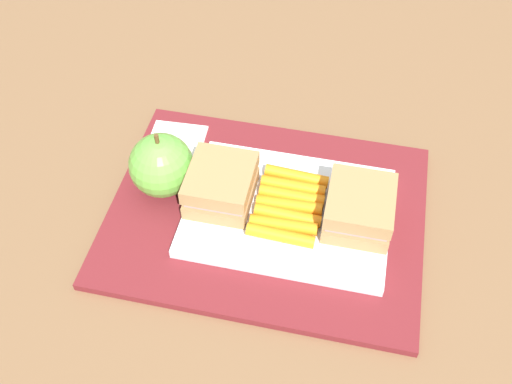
{
  "coord_description": "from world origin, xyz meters",
  "views": [
    {
      "loc": [
        -0.08,
        0.42,
        0.56
      ],
      "look_at": [
        0.01,
        0.0,
        0.04
      ],
      "focal_mm": 42.41,
      "sensor_mm": 36.0,
      "label": 1
    }
  ],
  "objects_px": {
    "food_tray": "(288,212)",
    "sandwich_half_left": "(359,208)",
    "sandwich_half_right": "(221,185)",
    "carrot_sticks_bundle": "(289,205)",
    "apple": "(161,165)",
    "paper_napkin": "(176,143)"
  },
  "relations": [
    {
      "from": "food_tray",
      "to": "carrot_sticks_bundle",
      "type": "xyz_separation_m",
      "value": [
        -0.0,
        0.0,
        0.01
      ]
    },
    {
      "from": "carrot_sticks_bundle",
      "to": "paper_napkin",
      "type": "height_order",
      "value": "carrot_sticks_bundle"
    },
    {
      "from": "food_tray",
      "to": "sandwich_half_right",
      "type": "distance_m",
      "value": 0.08
    },
    {
      "from": "food_tray",
      "to": "sandwich_half_left",
      "type": "relative_size",
      "value": 2.88
    },
    {
      "from": "carrot_sticks_bundle",
      "to": "apple",
      "type": "bearing_deg",
      "value": -4.21
    },
    {
      "from": "food_tray",
      "to": "sandwich_half_left",
      "type": "height_order",
      "value": "sandwich_half_left"
    },
    {
      "from": "sandwich_half_left",
      "to": "paper_napkin",
      "type": "height_order",
      "value": "sandwich_half_left"
    },
    {
      "from": "sandwich_half_right",
      "to": "carrot_sticks_bundle",
      "type": "bearing_deg",
      "value": 179.97
    },
    {
      "from": "sandwich_half_left",
      "to": "sandwich_half_right",
      "type": "height_order",
      "value": "same"
    },
    {
      "from": "apple",
      "to": "food_tray",
      "type": "bearing_deg",
      "value": 175.79
    },
    {
      "from": "food_tray",
      "to": "apple",
      "type": "distance_m",
      "value": 0.15
    },
    {
      "from": "sandwich_half_right",
      "to": "food_tray",
      "type": "bearing_deg",
      "value": 180.0
    },
    {
      "from": "sandwich_half_left",
      "to": "apple",
      "type": "distance_m",
      "value": 0.23
    },
    {
      "from": "sandwich_half_left",
      "to": "apple",
      "type": "height_order",
      "value": "apple"
    },
    {
      "from": "food_tray",
      "to": "sandwich_half_left",
      "type": "xyz_separation_m",
      "value": [
        -0.08,
        0.0,
        0.03
      ]
    },
    {
      "from": "sandwich_half_left",
      "to": "carrot_sticks_bundle",
      "type": "xyz_separation_m",
      "value": [
        0.08,
        0.0,
        -0.02
      ]
    },
    {
      "from": "apple",
      "to": "paper_napkin",
      "type": "distance_m",
      "value": 0.08
    },
    {
      "from": "carrot_sticks_bundle",
      "to": "paper_napkin",
      "type": "distance_m",
      "value": 0.18
    },
    {
      "from": "sandwich_half_left",
      "to": "paper_napkin",
      "type": "relative_size",
      "value": 1.14
    },
    {
      "from": "carrot_sticks_bundle",
      "to": "apple",
      "type": "xyz_separation_m",
      "value": [
        0.15,
        -0.01,
        0.02
      ]
    },
    {
      "from": "sandwich_half_left",
      "to": "apple",
      "type": "bearing_deg",
      "value": -2.78
    },
    {
      "from": "carrot_sticks_bundle",
      "to": "apple",
      "type": "relative_size",
      "value": 1.18
    }
  ]
}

